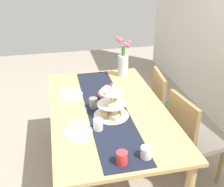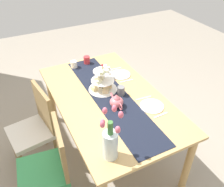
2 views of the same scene
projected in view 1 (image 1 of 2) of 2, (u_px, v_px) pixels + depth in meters
ground_plane at (108, 173)px, 2.82m from camera, size 8.00×8.00×0.00m
dining_table at (108, 117)px, 2.52m from camera, size 1.73×1.02×0.77m
chair_left at (167, 107)px, 3.02m from camera, size 0.47×0.47×0.91m
chair_right at (190, 136)px, 2.54m from camera, size 0.48×0.48×0.91m
table_runner at (106, 108)px, 2.47m from camera, size 1.66×0.35×0.00m
tiered_cake_stand at (111, 106)px, 2.30m from camera, size 0.30×0.30×0.30m
teapot at (104, 93)px, 2.59m from camera, size 0.24×0.13×0.14m
tulip_vase at (123, 62)px, 3.05m from camera, size 0.23×0.16×0.45m
cream_jug at (146, 153)px, 1.85m from camera, size 0.08×0.08×0.08m
dinner_plate_left at (71, 94)px, 2.69m from camera, size 0.23×0.23×0.01m
fork_left at (70, 88)px, 2.82m from camera, size 0.02×0.15×0.01m
knife_left at (72, 102)px, 2.57m from camera, size 0.03×0.17×0.01m
dinner_plate_right at (78, 132)px, 2.13m from camera, size 0.23×0.23×0.01m
fork_right at (76, 122)px, 2.26m from camera, size 0.03×0.15×0.01m
knife_right at (80, 143)px, 2.01m from camera, size 0.02×0.17×0.01m
mug_grey at (93, 103)px, 2.44m from camera, size 0.08×0.08×0.09m
mug_white_text at (98, 125)px, 2.14m from camera, size 0.08×0.08×0.09m
mug_orange at (122, 158)px, 1.79m from camera, size 0.08×0.08×0.09m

